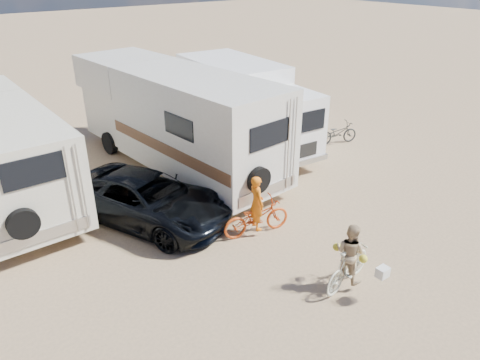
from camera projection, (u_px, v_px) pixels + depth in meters
ground at (288, 246)px, 12.44m from camera, size 140.00×140.00×0.00m
rv_main at (175, 120)px, 16.50m from camera, size 3.61×9.84×3.68m
rv_left at (2, 156)px, 14.18m from camera, size 2.71×8.32×3.15m
box_truck at (246, 108)px, 18.23m from camera, size 3.25×7.27×3.47m
dark_suv at (148, 199)px, 13.39m from camera, size 4.32×5.78×1.46m
bike_man at (256, 217)px, 12.82m from camera, size 2.12×1.14×1.06m
bike_woman at (348, 266)px, 10.75m from camera, size 1.85×0.80×1.08m
rider_man at (257, 208)px, 12.70m from camera, size 0.51×0.67×1.63m
rider_woman at (349, 259)px, 10.66m from camera, size 0.68×0.81×1.50m
bike_parked at (338, 133)px, 19.27m from camera, size 1.89×1.17×0.94m
cooler at (183, 187)px, 15.28m from camera, size 0.50×0.38×0.39m
crate at (230, 177)px, 15.95m from camera, size 0.53×0.53×0.41m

